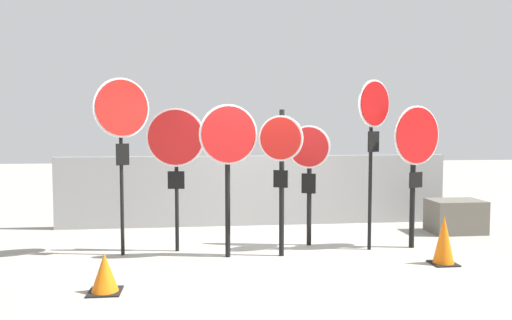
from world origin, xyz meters
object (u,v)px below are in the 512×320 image
at_px(stop_sign_1, 176,147).
at_px(stop_sign_5, 373,122).
at_px(stop_sign_2, 228,148).
at_px(stop_sign_4, 309,163).
at_px(stop_sign_6, 416,149).
at_px(traffic_cone_0, 444,240).
at_px(stop_sign_3, 281,157).
at_px(storage_crate, 456,216).
at_px(traffic_cone_1, 105,273).
at_px(stop_sign_0, 122,120).

relative_size(stop_sign_1, stop_sign_5, 0.84).
distance_m(stop_sign_2, stop_sign_4, 1.52).
bearing_deg(stop_sign_6, stop_sign_2, 163.64).
relative_size(stop_sign_1, traffic_cone_0, 3.22).
xyz_separation_m(stop_sign_3, stop_sign_4, (0.57, 0.63, -0.14)).
relative_size(stop_sign_3, stop_sign_6, 0.97).
bearing_deg(storage_crate, traffic_cone_0, -122.12).
bearing_deg(traffic_cone_1, stop_sign_6, 19.95).
relative_size(traffic_cone_0, traffic_cone_1, 1.48).
height_order(stop_sign_3, stop_sign_6, stop_sign_6).
xyz_separation_m(stop_sign_1, storage_crate, (5.12, 0.87, -1.36)).
bearing_deg(traffic_cone_0, stop_sign_0, 167.64).
bearing_deg(stop_sign_2, stop_sign_3, -13.80).
distance_m(stop_sign_0, stop_sign_1, 0.90).
xyz_separation_m(stop_sign_1, traffic_cone_1, (-0.77, -1.87, -1.43)).
height_order(stop_sign_6, storage_crate, stop_sign_6).
xyz_separation_m(stop_sign_3, stop_sign_5, (1.52, 0.22, 0.53)).
xyz_separation_m(stop_sign_0, stop_sign_5, (3.90, -0.10, -0.02)).
xyz_separation_m(stop_sign_0, traffic_cone_0, (4.65, -1.02, -1.72)).
relative_size(stop_sign_2, traffic_cone_0, 3.28).
bearing_deg(stop_sign_6, stop_sign_3, 165.74).
distance_m(stop_sign_2, storage_crate, 4.72).
xyz_separation_m(stop_sign_2, stop_sign_6, (3.04, 0.25, -0.03)).
xyz_separation_m(stop_sign_4, traffic_cone_1, (-2.93, -2.04, -1.15)).
distance_m(stop_sign_1, stop_sign_3, 1.66).
bearing_deg(stop_sign_5, stop_sign_3, 155.53).
xyz_separation_m(stop_sign_1, stop_sign_2, (0.80, -0.45, -0.00)).
bearing_deg(stop_sign_3, traffic_cone_1, -124.17).
height_order(stop_sign_5, traffic_cone_1, stop_sign_5).
relative_size(stop_sign_1, stop_sign_2, 0.98).
distance_m(stop_sign_5, storage_crate, 2.89).
relative_size(stop_sign_5, traffic_cone_1, 5.70).
bearing_deg(traffic_cone_0, stop_sign_1, 163.31).
bearing_deg(traffic_cone_1, stop_sign_2, 42.28).
height_order(stop_sign_0, stop_sign_6, stop_sign_0).
bearing_deg(storage_crate, stop_sign_2, -163.10).
bearing_deg(traffic_cone_1, stop_sign_3, 30.79).
bearing_deg(storage_crate, stop_sign_3, -159.33).
bearing_deg(stop_sign_0, stop_sign_4, -27.55).
xyz_separation_m(stop_sign_0, stop_sign_6, (4.63, -0.06, -0.45)).
relative_size(stop_sign_5, traffic_cone_0, 3.86).
xyz_separation_m(stop_sign_2, traffic_cone_0, (3.05, -0.71, -1.31)).
relative_size(stop_sign_0, stop_sign_1, 1.20).
distance_m(stop_sign_4, stop_sign_6, 1.73).
relative_size(stop_sign_0, stop_sign_2, 1.17).
relative_size(stop_sign_2, stop_sign_6, 1.00).
height_order(stop_sign_5, storage_crate, stop_sign_5).
height_order(stop_sign_1, storage_crate, stop_sign_1).
bearing_deg(storage_crate, stop_sign_1, -170.38).
height_order(traffic_cone_1, storage_crate, storage_crate).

